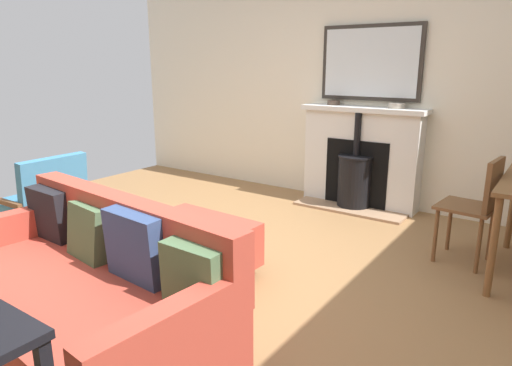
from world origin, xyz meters
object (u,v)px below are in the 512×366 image
mantel_bowl_near (334,102)px  dining_chair_near_fireplace (478,202)px  mantel_bowl_far (397,105)px  sofa (81,294)px  fireplace (360,162)px  ottoman (193,245)px  armchair_accent (45,195)px

mantel_bowl_near → dining_chair_near_fireplace: (0.98, 1.71, -0.61)m
mantel_bowl_near → mantel_bowl_far: (0.00, 0.71, 0.00)m
mantel_bowl_near → sofa: mantel_bowl_near is taller
fireplace → dining_chair_near_fireplace: bearing=55.0°
fireplace → mantel_bowl_far: (-0.04, 0.34, 0.63)m
fireplace → mantel_bowl_near: size_ratio=9.58×
mantel_bowl_far → ottoman: bearing=-15.1°
ottoman → mantel_bowl_far: bearing=164.9°
fireplace → armchair_accent: (2.58, -1.82, -0.06)m
fireplace → mantel_bowl_far: mantel_bowl_far is taller
mantel_bowl_near → mantel_bowl_far: size_ratio=0.83×
sofa → ottoman: 1.05m
mantel_bowl_far → dining_chair_near_fireplace: bearing=45.4°
armchair_accent → dining_chair_near_fireplace: (-1.64, 3.16, 0.08)m
mantel_bowl_near → ottoman: size_ratio=0.17×
dining_chair_near_fireplace → sofa: bearing=-31.4°
ottoman → fireplace: bearing=172.7°
fireplace → sofa: (3.39, -0.15, -0.14)m
fireplace → ottoman: size_ratio=1.59×
mantel_bowl_near → armchair_accent: (2.62, -1.46, -0.69)m
mantel_bowl_far → ottoman: 2.63m
mantel_bowl_near → sofa: (3.43, 0.21, -0.76)m
sofa → ottoman: bearing=-171.7°
ottoman → dining_chair_near_fireplace: bearing=130.7°
fireplace → sofa: fireplace is taller
ottoman → dining_chair_near_fireplace: size_ratio=0.99×
mantel_bowl_near → mantel_bowl_far: bearing=90.0°
dining_chair_near_fireplace → fireplace: bearing=-125.0°
mantel_bowl_far → dining_chair_near_fireplace: mantel_bowl_far is taller
ottoman → armchair_accent: 1.54m
sofa → ottoman: size_ratio=2.19×
sofa → dining_chair_near_fireplace: 2.87m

